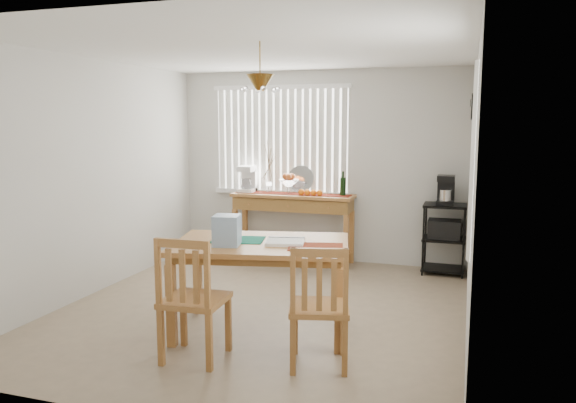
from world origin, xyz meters
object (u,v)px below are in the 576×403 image
(wire_cart, at_px, (444,232))
(chair_right, at_px, (319,307))
(cart_items, at_px, (446,191))
(sideboard, at_px, (294,211))
(chair_left, at_px, (192,300))
(dining_table, at_px, (261,252))

(wire_cart, relative_size, chair_right, 0.89)
(wire_cart, height_order, cart_items, cart_items)
(sideboard, relative_size, chair_left, 1.61)
(dining_table, xyz_separation_m, chair_left, (-0.30, -0.78, -0.23))
(chair_right, bearing_deg, wire_cart, 75.75)
(sideboard, distance_m, chair_left, 3.34)
(sideboard, xyz_separation_m, cart_items, (1.99, 0.01, 0.35))
(dining_table, distance_m, chair_right, 0.95)
(wire_cart, height_order, dining_table, wire_cart)
(sideboard, bearing_deg, cart_items, 0.40)
(cart_items, relative_size, dining_table, 0.21)
(wire_cart, bearing_deg, dining_table, -120.42)
(sideboard, height_order, dining_table, sideboard)
(sideboard, bearing_deg, chair_right, -69.23)
(chair_left, height_order, chair_right, chair_left)
(wire_cart, bearing_deg, sideboard, -179.88)
(dining_table, relative_size, chair_right, 1.75)
(dining_table, bearing_deg, cart_items, 59.68)
(cart_items, bearing_deg, dining_table, -120.32)
(cart_items, xyz_separation_m, chair_left, (-1.79, -3.34, -0.55))
(sideboard, xyz_separation_m, chair_left, (0.19, -3.32, -0.20))
(sideboard, relative_size, wire_cart, 1.88)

